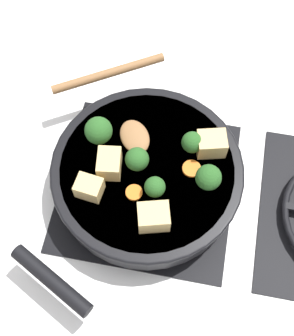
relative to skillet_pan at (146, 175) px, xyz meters
name	(u,v)px	position (x,y,z in m)	size (l,w,h in m)	color
ground_plane	(147,187)	(0.00, 0.00, -0.06)	(2.40, 2.40, 0.00)	white
front_burner_grate	(147,184)	(0.00, 0.00, -0.04)	(0.31, 0.31, 0.03)	black
skillet_pan	(146,175)	(0.00, 0.00, 0.00)	(0.42, 0.34, 0.05)	black
wooden_spoon	(120,101)	(-0.12, -0.07, 0.03)	(0.22, 0.21, 0.02)	olive
tofu_cube_center_large	(89,188)	(0.06, -0.08, 0.04)	(0.04, 0.03, 0.03)	#DBB770
tofu_cube_near_handle	(211,144)	(-0.06, 0.10, 0.04)	(0.05, 0.04, 0.04)	#DBB770
tofu_cube_east_chunk	(154,217)	(0.09, 0.03, 0.04)	(0.05, 0.04, 0.04)	#DBB770
tofu_cube_west_chunk	(109,164)	(0.01, -0.06, 0.04)	(0.05, 0.04, 0.04)	#DBB770
broccoli_floret_near_spoon	(99,131)	(-0.04, -0.09, 0.05)	(0.05, 0.05, 0.05)	#709956
broccoli_floret_center_top	(137,160)	(0.00, -0.02, 0.05)	(0.04, 0.04, 0.05)	#709956
broccoli_floret_east_rim	(155,187)	(0.04, 0.02, 0.05)	(0.03, 0.03, 0.04)	#709956
broccoli_floret_west_rim	(192,142)	(-0.05, 0.07, 0.05)	(0.04, 0.04, 0.04)	#709956
broccoli_floret_north_edge	(208,178)	(0.01, 0.10, 0.05)	(0.04, 0.04, 0.05)	#709956
carrot_slice_orange_thin	(192,169)	(-0.01, 0.07, 0.03)	(0.03, 0.03, 0.01)	orange
carrot_slice_near_center	(134,193)	(0.05, -0.01, 0.03)	(0.03, 0.03, 0.01)	orange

